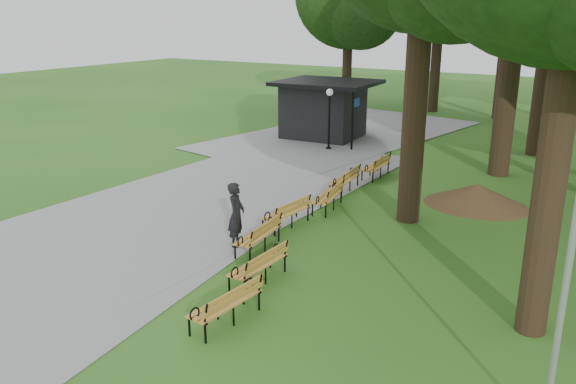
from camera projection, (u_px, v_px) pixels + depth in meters
The scene contains 14 objects.
ground at pixel (277, 235), 16.79m from camera, with size 100.00×100.00×0.00m, color #2B631C.
path at pixel (229, 188), 21.22m from camera, with size 12.00×38.00×0.06m, color gray.
person at pixel (236, 215), 15.71m from camera, with size 0.66×0.44×1.82m, color black.
kiosk at pixel (323, 109), 29.48m from camera, with size 4.67×4.06×2.93m, color black, non-canonical shape.
lamp_post at pixel (329, 106), 26.67m from camera, with size 0.32×0.32×2.84m.
dirt_mound at pixel (477, 195), 19.27m from camera, with size 2.91×2.91×0.72m, color #47301C.
metal_pole at pixel (567, 274), 8.05m from camera, with size 0.10×0.10×5.35m, color #9EA0A3.
bench_0 at pixel (225, 303), 11.91m from camera, with size 1.90×0.64×0.88m, color #C3812D, non-canonical shape.
bench_1 at pixel (258, 265), 13.73m from camera, with size 1.90×0.64×0.88m, color #C3812D, non-canonical shape.
bench_2 at pixel (258, 235), 15.58m from camera, with size 1.90×0.64×0.88m, color #C3812D, non-canonical shape.
bench_3 at pixel (286, 213), 17.32m from camera, with size 1.90×0.64×0.88m, color #C3812D, non-canonical shape.
bench_4 at pixel (327, 196), 18.86m from camera, with size 1.90×0.64×0.88m, color #C3812D, non-canonical shape.
bench_5 at pixel (344, 180), 20.76m from camera, with size 1.90×0.64×0.88m, color #C3812D, non-canonical shape.
bench_6 at pixel (376, 166), 22.55m from camera, with size 1.90×0.64×0.88m, color #C3812D, non-canonical shape.
Camera 1 is at (8.48, -13.18, 6.14)m, focal length 36.24 mm.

